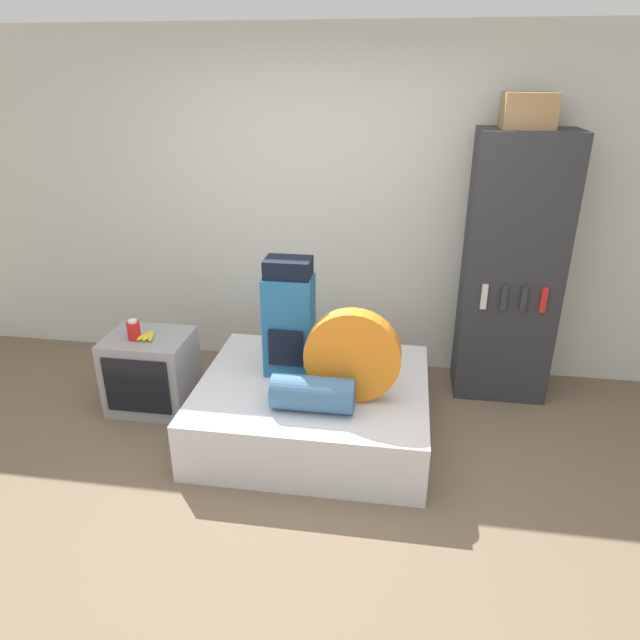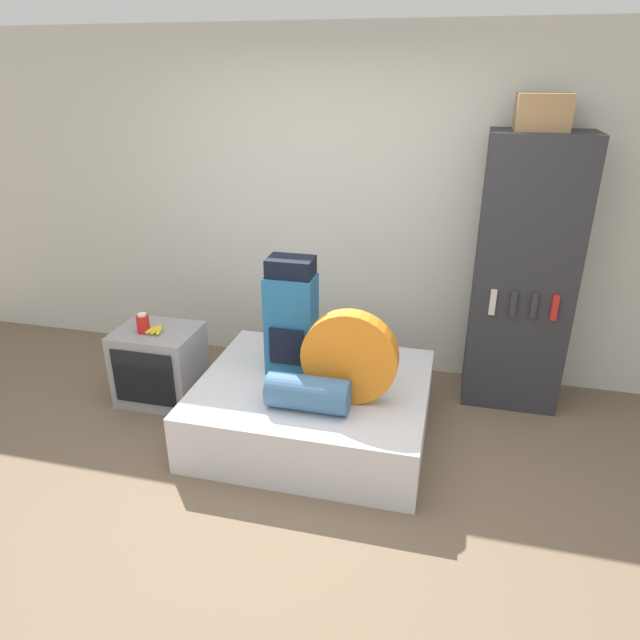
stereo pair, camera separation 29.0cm
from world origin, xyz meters
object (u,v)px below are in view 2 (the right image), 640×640
(television, at_px, (160,365))
(canister, at_px, (143,323))
(bookshelf, at_px, (523,276))
(cardboard_box, at_px, (543,112))
(sleeping_roll, at_px, (308,393))
(backpack, at_px, (291,318))
(tent_bag, at_px, (350,357))

(television, relative_size, canister, 4.04)
(bookshelf, xyz_separation_m, cardboard_box, (-0.03, 0.01, 1.08))
(sleeping_roll, relative_size, television, 0.86)
(backpack, bearing_deg, sleeping_roll, -62.50)
(backpack, relative_size, canister, 5.57)
(cardboard_box, bearing_deg, television, -165.21)
(tent_bag, distance_m, sleeping_roll, 0.33)
(television, bearing_deg, backpack, -2.15)
(tent_bag, bearing_deg, sleeping_roll, -142.60)
(backpack, relative_size, cardboard_box, 2.47)
(cardboard_box, bearing_deg, tent_bag, -135.92)
(sleeping_roll, xyz_separation_m, bookshelf, (1.26, 1.13, 0.46))
(television, bearing_deg, sleeping_roll, -20.87)
(backpack, xyz_separation_m, bookshelf, (1.49, 0.68, 0.18))
(canister, bearing_deg, bookshelf, 14.95)
(television, distance_m, bookshelf, 2.70)
(television, height_order, bookshelf, bookshelf)
(cardboard_box, bearing_deg, backpack, -154.41)
(canister, bearing_deg, television, 35.90)
(television, relative_size, cardboard_box, 1.79)
(sleeping_roll, distance_m, television, 1.37)
(backpack, height_order, television, backpack)
(backpack, bearing_deg, cardboard_box, 25.59)
(canister, relative_size, bookshelf, 0.07)
(cardboard_box, bearing_deg, bookshelf, -20.44)
(television, bearing_deg, bookshelf, 14.33)
(tent_bag, height_order, canister, tent_bag)
(television, xyz_separation_m, bookshelf, (2.53, 0.65, 0.69))
(canister, bearing_deg, cardboard_box, 15.40)
(sleeping_roll, distance_m, canister, 1.41)
(backpack, xyz_separation_m, canister, (-1.10, -0.01, -0.15))
(television, distance_m, cardboard_box, 3.12)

